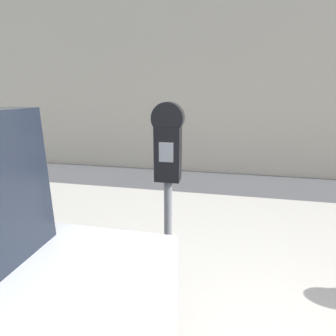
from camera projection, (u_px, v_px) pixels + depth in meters
sidewalk at (202, 241)px, 3.13m from camera, size 24.00×2.80×0.12m
building_facade at (220, 17)px, 5.26m from camera, size 24.00×0.30×6.47m
parking_meter at (168, 169)px, 1.78m from camera, size 0.21×0.13×1.60m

